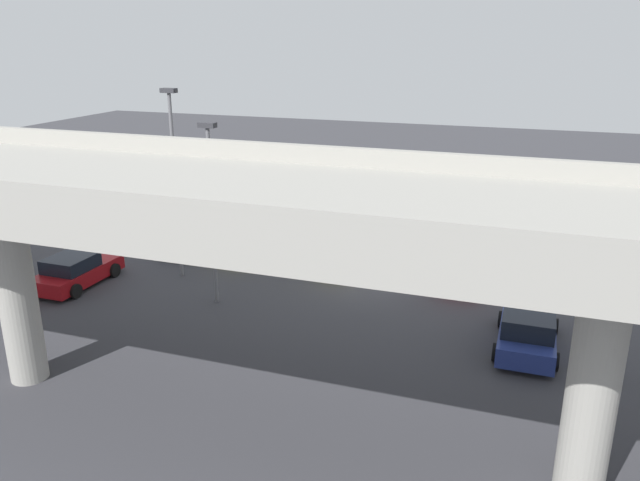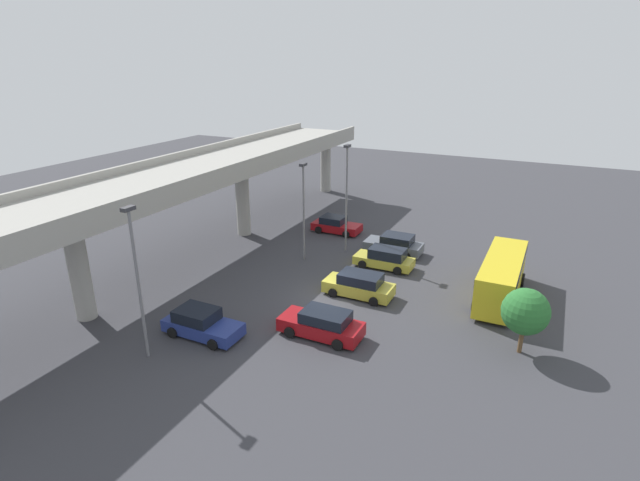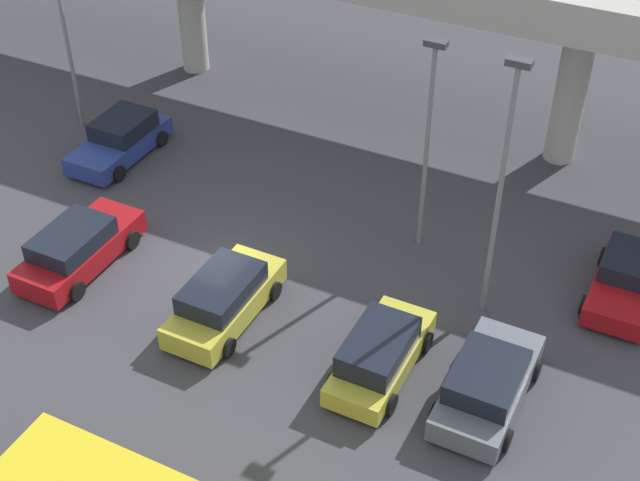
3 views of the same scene
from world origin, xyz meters
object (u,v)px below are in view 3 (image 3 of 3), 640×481
at_px(parked_car_0, 120,139).
at_px(parked_car_1, 78,248).
at_px(parked_car_4, 487,383).
at_px(lamp_post_near_aisle, 502,176).
at_px(lamp_post_by_overpass, 428,131).
at_px(parked_car_2, 224,298).
at_px(parked_car_3, 380,354).
at_px(parked_car_5, 628,279).
at_px(lamp_post_mid_lot, 62,15).

xyz_separation_m(parked_car_0, parked_car_1, (2.93, -6.25, 0.03)).
relative_size(parked_car_1, parked_car_4, 1.04).
bearing_deg(parked_car_1, lamp_post_near_aisle, -72.44).
height_order(parked_car_1, lamp_post_by_overpass, lamp_post_by_overpass).
bearing_deg(lamp_post_by_overpass, parked_car_0, -179.91).
xyz_separation_m(parked_car_2, parked_car_3, (5.27, -0.00, -0.02)).
xyz_separation_m(parked_car_0, parked_car_4, (17.04, -5.95, 0.01)).
distance_m(parked_car_4, lamp_post_by_overpass, 8.31).
relative_size(parked_car_1, parked_car_5, 1.10).
bearing_deg(parked_car_0, lamp_post_by_overpass, 90.09).
bearing_deg(parked_car_3, lamp_post_near_aisle, -24.40).
distance_m(parked_car_5, lamp_post_by_overpass, 7.96).
xyz_separation_m(parked_car_1, lamp_post_near_aisle, (12.79, 4.05, 4.29)).
relative_size(parked_car_1, lamp_post_near_aisle, 0.55).
distance_m(parked_car_0, parked_car_4, 18.05).
xyz_separation_m(parked_car_5, lamp_post_near_aisle, (-3.91, -2.64, 4.37)).
bearing_deg(parked_car_4, lamp_post_near_aisle, 19.46).
relative_size(parked_car_0, parked_car_1, 0.95).
height_order(parked_car_3, parked_car_5, parked_car_3).
xyz_separation_m(parked_car_3, parked_car_4, (3.15, 0.29, -0.01)).
xyz_separation_m(parked_car_5, lamp_post_by_overpass, (-6.97, -0.42, 3.82)).
xyz_separation_m(parked_car_1, lamp_post_mid_lot, (-5.92, 7.47, 4.08)).
bearing_deg(parked_car_0, parked_car_5, 91.29).
relative_size(parked_car_0, lamp_post_mid_lot, 0.55).
height_order(lamp_post_near_aisle, lamp_post_mid_lot, lamp_post_near_aisle).
bearing_deg(parked_car_3, lamp_post_by_overpass, 11.13).
height_order(parked_car_2, lamp_post_by_overpass, lamp_post_by_overpass).
xyz_separation_m(parked_car_4, lamp_post_mid_lot, (-20.03, 7.17, 4.11)).
distance_m(parked_car_5, lamp_post_mid_lot, 23.00).
distance_m(parked_car_0, parked_car_2, 10.63).
bearing_deg(lamp_post_by_overpass, parked_car_1, -147.20).
height_order(parked_car_0, parked_car_3, parked_car_0).
relative_size(parked_car_0, parked_car_5, 1.05).
height_order(parked_car_2, parked_car_4, parked_car_2).
relative_size(parked_car_0, parked_car_2, 0.99).
bearing_deg(parked_car_0, lamp_post_near_aisle, 82.02).
distance_m(parked_car_3, lamp_post_by_overpass, 7.40).
xyz_separation_m(lamp_post_near_aisle, lamp_post_by_overpass, (-3.06, 2.22, -0.55)).
distance_m(parked_car_1, lamp_post_mid_lot, 10.37).
bearing_deg(parked_car_4, lamp_post_by_overpass, 36.30).
bearing_deg(lamp_post_mid_lot, parked_car_1, -51.61).
distance_m(parked_car_3, lamp_post_mid_lot, 18.90).
distance_m(lamp_post_mid_lot, lamp_post_by_overpass, 15.69).
xyz_separation_m(parked_car_0, lamp_post_mid_lot, (-2.99, 1.22, 4.12)).
height_order(parked_car_2, parked_car_3, parked_car_2).
bearing_deg(parked_car_1, parked_car_3, -89.94).
relative_size(parked_car_2, parked_car_5, 1.06).
xyz_separation_m(parked_car_0, lamp_post_by_overpass, (12.65, 0.02, 3.77)).
xyz_separation_m(parked_car_4, parked_car_5, (2.58, 6.39, -0.05)).
xyz_separation_m(parked_car_2, lamp_post_near_aisle, (7.10, 4.03, 4.29)).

